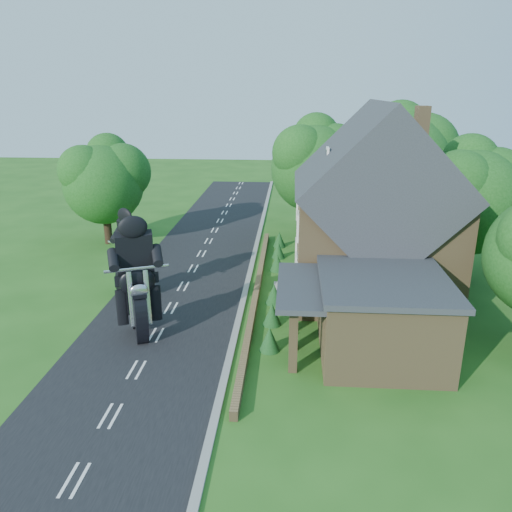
# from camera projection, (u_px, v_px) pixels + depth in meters

# --- Properties ---
(ground) EXTENTS (120.00, 120.00, 0.00)m
(ground) POSITION_uv_depth(u_px,v_px,m) (156.00, 335.00, 22.99)
(ground) COLOR #235618
(ground) RESTS_ON ground
(road) EXTENTS (7.00, 80.00, 0.02)m
(road) POSITION_uv_depth(u_px,v_px,m) (156.00, 335.00, 22.98)
(road) COLOR black
(road) RESTS_ON ground
(kerb) EXTENTS (0.30, 80.00, 0.12)m
(kerb) POSITION_uv_depth(u_px,v_px,m) (234.00, 337.00, 22.72)
(kerb) COLOR gray
(kerb) RESTS_ON ground
(garden_wall) EXTENTS (0.30, 22.00, 0.40)m
(garden_wall) POSITION_uv_depth(u_px,v_px,m) (256.00, 292.00, 27.35)
(garden_wall) COLOR olive
(garden_wall) RESTS_ON ground
(house) EXTENTS (9.54, 8.64, 10.24)m
(house) POSITION_uv_depth(u_px,v_px,m) (374.00, 216.00, 26.55)
(house) COLOR olive
(house) RESTS_ON ground
(annex) EXTENTS (7.05, 5.94, 3.44)m
(annex) POSITION_uv_depth(u_px,v_px,m) (378.00, 315.00, 20.99)
(annex) COLOR olive
(annex) RESTS_ON ground
(tree_house_right) EXTENTS (6.51, 6.00, 8.40)m
(tree_house_right) POSITION_uv_depth(u_px,v_px,m) (477.00, 193.00, 28.34)
(tree_house_right) COLOR black
(tree_house_right) RESTS_ON ground
(tree_behind_house) EXTENTS (7.81, 7.20, 10.08)m
(tree_behind_house) POSITION_uv_depth(u_px,v_px,m) (407.00, 157.00, 35.29)
(tree_behind_house) COLOR black
(tree_behind_house) RESTS_ON ground
(tree_behind_left) EXTENTS (6.94, 6.40, 9.16)m
(tree_behind_left) POSITION_uv_depth(u_px,v_px,m) (320.00, 161.00, 36.79)
(tree_behind_left) COLOR black
(tree_behind_left) RESTS_ON ground
(tree_far_road) EXTENTS (6.08, 5.60, 7.84)m
(tree_far_road) POSITION_uv_depth(u_px,v_px,m) (109.00, 177.00, 35.25)
(tree_far_road) COLOR black
(tree_far_road) RESTS_ON ground
(shrub_a) EXTENTS (0.90, 0.90, 1.10)m
(shrub_a) POSITION_uv_depth(u_px,v_px,m) (270.00, 339.00, 21.50)
(shrub_a) COLOR #133E18
(shrub_a) RESTS_ON ground
(shrub_b) EXTENTS (0.90, 0.90, 1.10)m
(shrub_b) POSITION_uv_depth(u_px,v_px,m) (272.00, 314.00, 23.87)
(shrub_b) COLOR #133E18
(shrub_b) RESTS_ON ground
(shrub_c) EXTENTS (0.90, 0.90, 1.10)m
(shrub_c) POSITION_uv_depth(u_px,v_px,m) (274.00, 294.00, 26.23)
(shrub_c) COLOR #133E18
(shrub_c) RESTS_ON ground
(shrub_d) EXTENTS (0.90, 0.90, 1.10)m
(shrub_d) POSITION_uv_depth(u_px,v_px,m) (277.00, 262.00, 30.96)
(shrub_d) COLOR #133E18
(shrub_d) RESTS_ON ground
(shrub_e) EXTENTS (0.90, 0.90, 1.10)m
(shrub_e) POSITION_uv_depth(u_px,v_px,m) (278.00, 250.00, 33.32)
(shrub_e) COLOR #133E18
(shrub_e) RESTS_ON ground
(shrub_f) EXTENTS (0.90, 0.90, 1.10)m
(shrub_f) POSITION_uv_depth(u_px,v_px,m) (279.00, 239.00, 35.68)
(shrub_f) COLOR #133E18
(shrub_f) RESTS_ON ground
(motorcycle_lead) EXTENTS (1.14, 1.88, 1.71)m
(motorcycle_lead) POSITION_uv_depth(u_px,v_px,m) (140.00, 319.00, 22.68)
(motorcycle_lead) COLOR black
(motorcycle_lead) RESTS_ON ground
(motorcycle_follow) EXTENTS (1.15, 1.58, 1.48)m
(motorcycle_follow) POSITION_uv_depth(u_px,v_px,m) (133.00, 283.00, 27.18)
(motorcycle_follow) COLOR black
(motorcycle_follow) RESTS_ON ground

